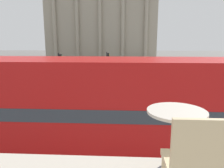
# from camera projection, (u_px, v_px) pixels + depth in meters

# --- Properties ---
(double_decker_bus) EXTENTS (10.97, 2.67, 4.27)m
(double_decker_bus) POSITION_uv_depth(u_px,v_px,m) (83.00, 110.00, 8.16)
(double_decker_bus) COLOR black
(double_decker_bus) RESTS_ON ground_plane
(cafe_dining_table) EXTENTS (0.60, 0.60, 0.73)m
(cafe_dining_table) POSITION_uv_depth(u_px,v_px,m) (176.00, 129.00, 2.24)
(cafe_dining_table) COLOR #2D2D30
(cafe_dining_table) RESTS_ON cafe_floor_slab
(cafe_chair_0) EXTENTS (0.40, 0.40, 0.91)m
(cafe_chair_0) POSITION_uv_depth(u_px,v_px,m) (193.00, 163.00, 1.64)
(cafe_chair_0) COLOR #D1B789
(cafe_chair_0) RESTS_ON cafe_floor_slab
(plaza_building_left) EXTENTS (28.12, 15.10, 25.04)m
(plaza_building_left) POSITION_uv_depth(u_px,v_px,m) (103.00, 11.00, 58.45)
(plaza_building_left) COLOR #A39984
(plaza_building_left) RESTS_ON ground_plane
(traffic_light_near) EXTENTS (0.42, 0.24, 3.55)m
(traffic_light_near) POSITION_uv_depth(u_px,v_px,m) (151.00, 81.00, 14.11)
(traffic_light_near) COLOR black
(traffic_light_near) RESTS_ON ground_plane
(traffic_light_mid) EXTENTS (0.42, 0.24, 3.79)m
(traffic_light_mid) POSITION_uv_depth(u_px,v_px,m) (60.00, 68.00, 19.43)
(traffic_light_mid) COLOR black
(traffic_light_mid) RESTS_ON ground_plane
(traffic_light_far) EXTENTS (0.42, 0.24, 3.56)m
(traffic_light_far) POSITION_uv_depth(u_px,v_px,m) (107.00, 63.00, 24.98)
(traffic_light_far) COLOR black
(traffic_light_far) RESTS_ON ground_plane
(car_black) EXTENTS (4.20, 1.93, 1.35)m
(car_black) POSITION_uv_depth(u_px,v_px,m) (164.00, 81.00, 22.67)
(car_black) COLOR black
(car_black) RESTS_ON ground_plane
(car_silver) EXTENTS (4.20, 1.93, 1.35)m
(car_silver) POSITION_uv_depth(u_px,v_px,m) (140.00, 85.00, 20.82)
(car_silver) COLOR black
(car_silver) RESTS_ON ground_plane
(pedestrian_blue) EXTENTS (0.32, 0.32, 1.80)m
(pedestrian_blue) POSITION_uv_depth(u_px,v_px,m) (189.00, 71.00, 27.57)
(pedestrian_blue) COLOR #282B33
(pedestrian_blue) RESTS_ON ground_plane
(pedestrian_white) EXTENTS (0.32, 0.32, 1.73)m
(pedestrian_white) POSITION_uv_depth(u_px,v_px,m) (90.00, 77.00, 23.28)
(pedestrian_white) COLOR #282B33
(pedestrian_white) RESTS_ON ground_plane
(pedestrian_red) EXTENTS (0.32, 0.32, 1.80)m
(pedestrian_red) POSITION_uv_depth(u_px,v_px,m) (59.00, 79.00, 22.07)
(pedestrian_red) COLOR #282B33
(pedestrian_red) RESTS_ON ground_plane
(pedestrian_olive) EXTENTS (0.32, 0.32, 1.69)m
(pedestrian_olive) POSITION_uv_depth(u_px,v_px,m) (73.00, 64.00, 36.19)
(pedestrian_olive) COLOR #282B33
(pedestrian_olive) RESTS_ON ground_plane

